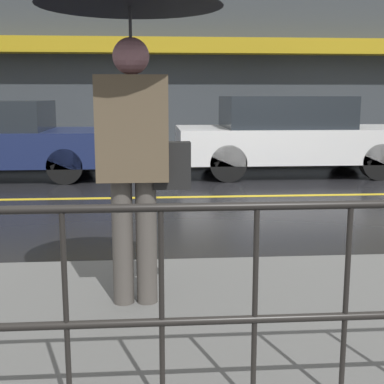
{
  "coord_description": "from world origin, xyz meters",
  "views": [
    {
      "loc": [
        -1.43,
        -7.72,
        1.48
      ],
      "look_at": [
        -1.02,
        -2.31,
        0.5
      ],
      "focal_mm": 50.0,
      "sensor_mm": 36.0,
      "label": 1
    }
  ],
  "objects": [
    {
      "name": "lane_marking",
      "position": [
        0.0,
        0.0,
        0.0
      ],
      "size": [
        25.2,
        0.12,
        0.01
      ],
      "color": "gold",
      "rests_on": "ground_plane"
    },
    {
      "name": "car_white",
      "position": [
        1.17,
        2.21,
        0.74
      ],
      "size": [
        4.33,
        1.87,
        1.46
      ],
      "color": "silver",
      "rests_on": "ground_plane"
    },
    {
      "name": "building_storefront",
      "position": [
        0.0,
        5.34,
        2.99
      ],
      "size": [
        28.0,
        0.85,
        6.04
      ],
      "color": "#383D42",
      "rests_on": "ground_plane"
    },
    {
      "name": "sidewalk_far",
      "position": [
        0.0,
        4.3,
        0.06
      ],
      "size": [
        28.0,
        1.83,
        0.12
      ],
      "color": "#60605E",
      "rests_on": "ground_plane"
    },
    {
      "name": "pedestrian",
      "position": [
        -1.55,
        -4.32,
        1.85
      ],
      "size": [
        1.14,
        1.14,
        2.15
      ],
      "rotation": [
        0.0,
        0.0,
        3.14
      ],
      "color": "#4C4742",
      "rests_on": "sidewalk_near"
    },
    {
      "name": "ground_plane",
      "position": [
        0.0,
        0.0,
        0.0
      ],
      "size": [
        80.0,
        80.0,
        0.0
      ],
      "primitive_type": "plane",
      "color": "black"
    },
    {
      "name": "sidewalk_near",
      "position": [
        0.0,
        -4.61,
        0.06
      ],
      "size": [
        28.0,
        2.44,
        0.12
      ],
      "color": "#60605E",
      "rests_on": "ground_plane"
    }
  ]
}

